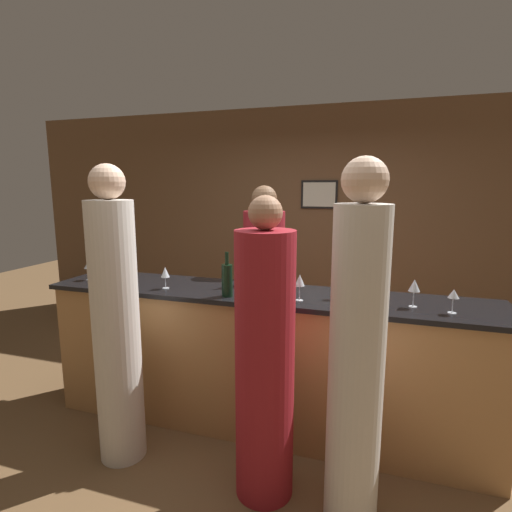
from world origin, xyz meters
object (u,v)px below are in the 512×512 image
object	(u,v)px
guest_2	(265,363)
wine_bottle_1	(241,273)
guest_0	(356,360)
bartender	(264,294)
guest_1	(116,325)
wine_bottle_0	(227,280)

from	to	relation	value
guest_2	wine_bottle_1	xyz separation A→B (m)	(-0.42, 0.78, 0.34)
guest_0	wine_bottle_1	world-z (taller)	guest_0
wine_bottle_1	bartender	bearing A→B (deg)	88.34
guest_0	guest_1	xyz separation A→B (m)	(-1.55, 0.09, -0.01)
guest_0	wine_bottle_1	distance (m)	1.29
guest_2	wine_bottle_1	world-z (taller)	guest_2
bartender	guest_1	world-z (taller)	guest_1
wine_bottle_0	guest_2	bearing A→B (deg)	-48.21
guest_2	wine_bottle_0	xyz separation A→B (m)	(-0.42, 0.47, 0.36)
bartender	wine_bottle_1	size ratio (longest dim) A/B	6.72
bartender	wine_bottle_0	bearing A→B (deg)	89.32
guest_1	guest_2	size ratio (longest dim) A/B	1.10
wine_bottle_0	wine_bottle_1	bearing A→B (deg)	91.10
bartender	guest_2	world-z (taller)	bartender
bartender	guest_2	distance (m)	1.41
guest_1	wine_bottle_1	xyz separation A→B (m)	(0.61, 0.76, 0.23)
guest_0	wine_bottle_0	bearing A→B (deg)	150.29
bartender	guest_2	size ratio (longest dim) A/B	1.03
guest_2	wine_bottle_1	bearing A→B (deg)	118.51
guest_2	wine_bottle_1	size ratio (longest dim) A/B	6.52
bartender	guest_0	xyz separation A→B (m)	(0.93, -1.42, 0.10)
guest_1	bartender	bearing A→B (deg)	64.76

